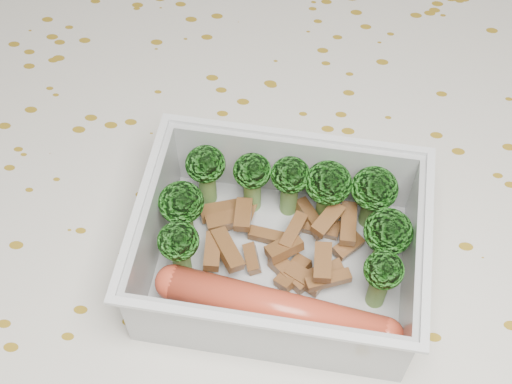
# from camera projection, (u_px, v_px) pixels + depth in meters

# --- Properties ---
(dining_table) EXTENTS (1.40, 0.90, 0.75)m
(dining_table) POSITION_uv_depth(u_px,v_px,m) (260.00, 283.00, 0.56)
(dining_table) COLOR brown
(dining_table) RESTS_ON ground
(tablecloth) EXTENTS (1.46, 0.96, 0.19)m
(tablecloth) POSITION_uv_depth(u_px,v_px,m) (260.00, 251.00, 0.52)
(tablecloth) COLOR silver
(tablecloth) RESTS_ON dining_table
(lunch_container) EXTENTS (0.18, 0.15, 0.06)m
(lunch_container) POSITION_uv_depth(u_px,v_px,m) (280.00, 254.00, 0.45)
(lunch_container) COLOR silver
(lunch_container) RESTS_ON tablecloth
(broccoli_florets) EXTENTS (0.16, 0.09, 0.05)m
(broccoli_florets) POSITION_uv_depth(u_px,v_px,m) (292.00, 205.00, 0.45)
(broccoli_florets) COLOR #608C3F
(broccoli_florets) RESTS_ON lunch_container
(meat_pile) EXTENTS (0.11, 0.07, 0.03)m
(meat_pile) POSITION_uv_depth(u_px,v_px,m) (281.00, 241.00, 0.46)
(meat_pile) COLOR brown
(meat_pile) RESTS_ON lunch_container
(sausage) EXTENTS (0.15, 0.04, 0.02)m
(sausage) POSITION_uv_depth(u_px,v_px,m) (277.00, 309.00, 0.43)
(sausage) COLOR #C14128
(sausage) RESTS_ON lunch_container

